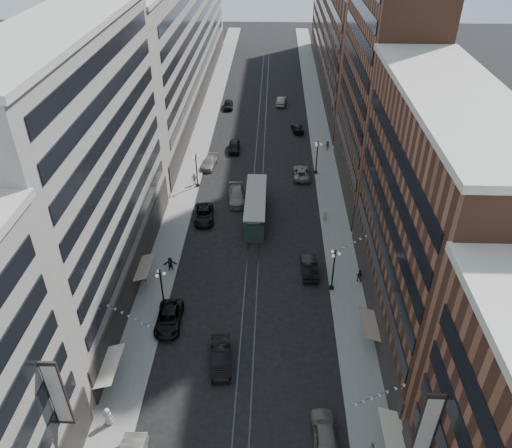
# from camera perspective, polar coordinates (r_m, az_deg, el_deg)

# --- Properties ---
(ground) EXTENTS (220.00, 220.00, 0.00)m
(ground) POSITION_cam_1_polar(r_m,az_deg,el_deg) (80.95, 0.30, 5.89)
(ground) COLOR black
(ground) RESTS_ON ground
(sidewalk_west) EXTENTS (4.00, 180.00, 0.15)m
(sidewalk_west) POSITION_cam_1_polar(r_m,az_deg,el_deg) (90.79, -6.54, 8.98)
(sidewalk_west) COLOR gray
(sidewalk_west) RESTS_ON ground
(sidewalk_east) EXTENTS (4.00, 180.00, 0.15)m
(sidewalk_east) POSITION_cam_1_polar(r_m,az_deg,el_deg) (90.27, 7.58, 8.75)
(sidewalk_east) COLOR gray
(sidewalk_east) RESTS_ON ground
(rail_west) EXTENTS (0.12, 180.00, 0.02)m
(rail_west) POSITION_cam_1_polar(r_m,az_deg,el_deg) (89.90, 0.05, 8.91)
(rail_west) COLOR #2D2D33
(rail_west) RESTS_ON ground
(rail_east) EXTENTS (0.12, 180.00, 0.02)m
(rail_east) POSITION_cam_1_polar(r_m,az_deg,el_deg) (89.87, 0.95, 8.89)
(rail_east) COLOR #2D2D33
(rail_east) RESTS_ON ground
(building_west_mid) EXTENTS (8.00, 36.00, 28.00)m
(building_west_mid) POSITION_cam_1_polar(r_m,az_deg,el_deg) (54.01, -19.04, 5.51)
(building_west_mid) COLOR gray
(building_west_mid) RESTS_ON ground
(building_west_far) EXTENTS (8.00, 90.00, 26.00)m
(building_west_far) POSITION_cam_1_polar(r_m,az_deg,el_deg) (111.93, -8.39, 20.69)
(building_west_far) COLOR gray
(building_west_far) RESTS_ON ground
(building_east_mid) EXTENTS (8.00, 30.00, 24.00)m
(building_east_mid) POSITION_cam_1_polar(r_m,az_deg,el_deg) (49.53, 19.16, 0.06)
(building_east_mid) COLOR brown
(building_east_mid) RESTS_ON ground
(building_east_tower) EXTENTS (8.00, 26.00, 42.00)m
(building_east_tower) POSITION_cam_1_polar(r_m,az_deg,el_deg) (71.09, 14.88, 19.01)
(building_east_tower) COLOR brown
(building_east_tower) RESTS_ON ground
(building_east_far) EXTENTS (8.00, 72.00, 24.00)m
(building_east_far) POSITION_cam_1_polar(r_m,az_deg,el_deg) (120.20, 9.76, 20.99)
(building_east_far) COLOR brown
(building_east_far) RESTS_ON ground
(lamppost_sw_far) EXTENTS (1.03, 1.14, 5.52)m
(lamppost_sw_far) POSITION_cam_1_polar(r_m,az_deg,el_deg) (53.90, -10.70, -7.26)
(lamppost_sw_far) COLOR black
(lamppost_sw_far) RESTS_ON sidewalk_west
(lamppost_sw_mid) EXTENTS (1.03, 1.14, 5.52)m
(lamppost_sw_mid) POSITION_cam_1_polar(r_m,az_deg,el_deg) (75.90, -6.82, 6.26)
(lamppost_sw_mid) COLOR black
(lamppost_sw_mid) RESTS_ON sidewalk_west
(lamppost_se_far) EXTENTS (1.03, 1.14, 5.52)m
(lamppost_se_far) POSITION_cam_1_polar(r_m,az_deg,el_deg) (56.19, 8.85, -5.05)
(lamppost_se_far) COLOR black
(lamppost_se_far) RESTS_ON sidewalk_east
(lamppost_se_mid) EXTENTS (1.03, 1.14, 5.52)m
(lamppost_se_mid) POSITION_cam_1_polar(r_m,az_deg,el_deg) (79.82, 6.98, 7.70)
(lamppost_se_mid) COLOR black
(lamppost_se_mid) RESTS_ON sidewalk_east
(streetcar) EXTENTS (2.76, 12.47, 3.45)m
(streetcar) POSITION_cam_1_polar(r_m,az_deg,el_deg) (68.72, -0.05, 1.88)
(streetcar) COLOR #263C2D
(streetcar) RESTS_ON ground
(car_2) EXTENTS (2.72, 5.65, 1.55)m
(car_2) POSITION_cam_1_polar(r_m,az_deg,el_deg) (53.80, -9.92, -10.61)
(car_2) COLOR black
(car_2) RESTS_ON ground
(car_4) EXTENTS (2.30, 5.19, 1.73)m
(car_4) POSITION_cam_1_polar(r_m,az_deg,el_deg) (44.85, 7.86, -22.65)
(car_4) COLOR #68675C
(car_4) RESTS_ON ground
(car_5) EXTENTS (2.46, 5.59, 1.79)m
(car_5) POSITION_cam_1_polar(r_m,az_deg,el_deg) (49.48, -4.04, -14.91)
(car_5) COLOR black
(car_5) RESTS_ON ground
(pedestrian_1) EXTENTS (0.95, 0.57, 1.87)m
(pedestrian_1) POSITION_cam_1_polar(r_m,az_deg,el_deg) (46.84, -16.56, -20.32)
(pedestrian_1) COLOR beige
(pedestrian_1) RESTS_ON sidewalk_west
(pedestrian_2) EXTENTS (0.92, 0.59, 1.78)m
(pedestrian_2) POSITION_cam_1_polar(r_m,az_deg,el_deg) (59.25, -12.74, -5.76)
(pedestrian_2) COLOR black
(pedestrian_2) RESTS_ON sidewalk_west
(car_7) EXTENTS (3.21, 5.91, 1.57)m
(car_7) POSITION_cam_1_polar(r_m,az_deg,el_deg) (69.09, -5.98, 1.07)
(car_7) COLOR black
(car_7) RESTS_ON ground
(car_8) EXTENTS (2.68, 5.36, 1.49)m
(car_8) POSITION_cam_1_polar(r_m,az_deg,el_deg) (82.84, -5.37, 7.02)
(car_8) COLOR gray
(car_8) RESTS_ON ground
(car_9) EXTENTS (2.10, 4.71, 1.58)m
(car_9) POSITION_cam_1_polar(r_m,az_deg,el_deg) (106.80, -3.17, 13.47)
(car_9) COLOR black
(car_9) RESTS_ON ground
(car_10) EXTENTS (1.89, 5.09, 1.66)m
(car_10) POSITION_cam_1_polar(r_m,az_deg,el_deg) (59.67, 6.10, -4.91)
(car_10) COLOR black
(car_10) RESTS_ON ground
(car_11) EXTENTS (2.51, 5.43, 1.51)m
(car_11) POSITION_cam_1_polar(r_m,az_deg,el_deg) (79.67, 5.19, 5.87)
(car_11) COLOR gray
(car_11) RESTS_ON ground
(car_12) EXTENTS (2.54, 5.00, 1.39)m
(car_12) POSITION_cam_1_polar(r_m,az_deg,el_deg) (95.79, 4.76, 10.87)
(car_12) COLOR black
(car_12) RESTS_ON ground
(car_13) EXTENTS (2.09, 4.86, 1.64)m
(car_13) POSITION_cam_1_polar(r_m,az_deg,el_deg) (87.87, -2.51, 8.83)
(car_13) COLOR black
(car_13) RESTS_ON ground
(car_14) EXTENTS (2.22, 5.05, 1.61)m
(car_14) POSITION_cam_1_polar(r_m,az_deg,el_deg) (108.62, 2.90, 13.85)
(car_14) COLOR slate
(car_14) RESTS_ON ground
(pedestrian_5) EXTENTS (1.72, 0.70, 1.80)m
(pedestrian_5) POSITION_cam_1_polar(r_m,az_deg,el_deg) (60.32, -9.77, -4.51)
(pedestrian_5) COLOR black
(pedestrian_5) RESTS_ON sidewalk_west
(pedestrian_6) EXTENTS (1.16, 0.62, 1.89)m
(pedestrian_6) POSITION_cam_1_polar(r_m,az_deg,el_deg) (77.35, -7.04, 5.12)
(pedestrian_6) COLOR #A8A08B
(pedestrian_6) RESTS_ON sidewalk_west
(pedestrian_7) EXTENTS (0.89, 0.69, 1.61)m
(pedestrian_7) POSITION_cam_1_polar(r_m,az_deg,el_deg) (59.17, 11.70, -5.77)
(pedestrian_7) COLOR black
(pedestrian_7) RESTS_ON sidewalk_east
(pedestrian_8) EXTENTS (0.68, 0.56, 1.62)m
(pedestrian_8) POSITION_cam_1_polar(r_m,az_deg,el_deg) (68.85, 7.86, 0.96)
(pedestrian_8) COLOR #BBB29B
(pedestrian_8) RESTS_ON sidewalk_east
(pedestrian_9) EXTENTS (1.17, 0.81, 1.67)m
(pedestrian_9) POSITION_cam_1_polar(r_m,az_deg,el_deg) (88.58, 8.18, 8.85)
(pedestrian_9) COLOR black
(pedestrian_9) RESTS_ON sidewalk_east
(car_extra_0) EXTENTS (3.03, 6.17, 1.73)m
(car_extra_0) POSITION_cam_1_polar(r_m,az_deg,el_deg) (72.92, -2.22, 3.24)
(car_extra_0) COLOR slate
(car_extra_0) RESTS_ON ground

